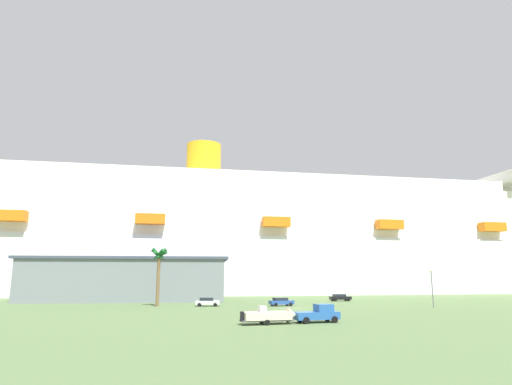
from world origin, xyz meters
TOP-DOWN VIEW (x-y plane):
  - ground_plane at (0.00, 30.00)m, footprint 600.00×600.00m
  - cruise_ship at (27.62, 62.36)m, footprint 300.15×35.79m
  - terminal_building at (-31.96, 31.00)m, footprint 47.24×25.28m
  - pickup_truck at (-3.85, -23.99)m, footprint 5.80×2.80m
  - small_boat_on_trailer at (-9.77, -24.69)m, footprint 7.93×2.79m
  - palm_tree at (-24.48, 8.98)m, footprint 3.37×3.58m
  - street_lamp at (25.03, -3.05)m, footprint 0.56×0.56m
  - parked_car_black_coupe at (15.86, 19.39)m, footprint 4.81×2.24m
  - parked_car_silver_sedan at (-15.13, 7.79)m, footprint 4.74×2.70m
  - parked_car_blue_suv at (-1.26, 5.83)m, footprint 4.86×2.58m

SIDE VIEW (x-z plane):
  - ground_plane at x=0.00m, z-range 0.00..0.00m
  - parked_car_blue_suv at x=-1.26m, z-range 0.04..1.62m
  - parked_car_silver_sedan at x=-15.13m, z-range 0.04..1.62m
  - parked_car_black_coupe at x=15.86m, z-range 0.05..1.63m
  - small_boat_on_trailer at x=-9.77m, z-range -0.11..2.04m
  - pickup_truck at x=-3.85m, z-range -0.06..2.14m
  - street_lamp at x=25.03m, z-range 1.13..7.99m
  - terminal_building at x=-31.96m, z-range 0.02..9.85m
  - palm_tree at x=-24.48m, z-range 3.06..13.97m
  - cruise_ship at x=27.62m, z-range -11.16..42.60m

